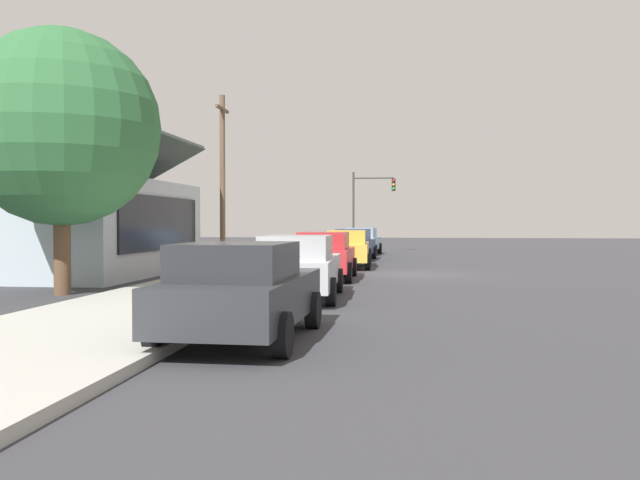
{
  "coord_description": "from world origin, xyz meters",
  "views": [
    {
      "loc": [
        -24.9,
        0.12,
        1.9
      ],
      "look_at": [
        -0.07,
        3.36,
        1.25
      ],
      "focal_mm": 37.64,
      "sensor_mm": 36.0,
      "label": 1
    }
  ],
  "objects_px": {
    "car_mustard": "(347,248)",
    "car_charcoal": "(242,291)",
    "car_silver": "(298,266)",
    "utility_pole_wooden": "(222,177)",
    "car_navy": "(354,244)",
    "fire_hydrant_red": "(288,263)",
    "car_skyblue": "(362,241)",
    "car_cherry": "(325,255)",
    "shade_tree": "(61,128)",
    "traffic_light_main": "(370,198)"
  },
  "relations": [
    {
      "from": "car_navy",
      "to": "car_skyblue",
      "type": "distance_m",
      "value": 5.89
    },
    {
      "from": "car_charcoal",
      "to": "car_cherry",
      "type": "xyz_separation_m",
      "value": [
        11.71,
        0.1,
        -0.0
      ]
    },
    {
      "from": "car_charcoal",
      "to": "shade_tree",
      "type": "distance_m",
      "value": 9.55
    },
    {
      "from": "traffic_light_main",
      "to": "fire_hydrant_red",
      "type": "height_order",
      "value": "traffic_light_main"
    },
    {
      "from": "car_silver",
      "to": "utility_pole_wooden",
      "type": "relative_size",
      "value": 0.65
    },
    {
      "from": "car_charcoal",
      "to": "utility_pole_wooden",
      "type": "distance_m",
      "value": 19.33
    },
    {
      "from": "car_navy",
      "to": "car_charcoal",
      "type": "bearing_deg",
      "value": -177.81
    },
    {
      "from": "car_navy",
      "to": "shade_tree",
      "type": "height_order",
      "value": "shade_tree"
    },
    {
      "from": "car_cherry",
      "to": "car_navy",
      "type": "relative_size",
      "value": 0.95
    },
    {
      "from": "traffic_light_main",
      "to": "utility_pole_wooden",
      "type": "height_order",
      "value": "utility_pole_wooden"
    },
    {
      "from": "shade_tree",
      "to": "traffic_light_main",
      "type": "relative_size",
      "value": 1.34
    },
    {
      "from": "car_skyblue",
      "to": "car_navy",
      "type": "bearing_deg",
      "value": -176.51
    },
    {
      "from": "car_cherry",
      "to": "shade_tree",
      "type": "bearing_deg",
      "value": 130.33
    },
    {
      "from": "car_mustard",
      "to": "car_cherry",
      "type": "bearing_deg",
      "value": 175.22
    },
    {
      "from": "car_skyblue",
      "to": "shade_tree",
      "type": "distance_m",
      "value": 24.1
    },
    {
      "from": "car_charcoal",
      "to": "utility_pole_wooden",
      "type": "bearing_deg",
      "value": 17.74
    },
    {
      "from": "car_charcoal",
      "to": "utility_pole_wooden",
      "type": "height_order",
      "value": "utility_pole_wooden"
    },
    {
      "from": "car_cherry",
      "to": "car_navy",
      "type": "height_order",
      "value": "same"
    },
    {
      "from": "car_silver",
      "to": "car_cherry",
      "type": "bearing_deg",
      "value": -2.02
    },
    {
      "from": "car_cherry",
      "to": "car_skyblue",
      "type": "relative_size",
      "value": 1.0
    },
    {
      "from": "shade_tree",
      "to": "utility_pole_wooden",
      "type": "bearing_deg",
      "value": -4.42
    },
    {
      "from": "car_skyblue",
      "to": "traffic_light_main",
      "type": "distance_m",
      "value": 4.79
    },
    {
      "from": "car_skyblue",
      "to": "fire_hydrant_red",
      "type": "xyz_separation_m",
      "value": [
        -16.88,
        1.42,
        -0.32
      ]
    },
    {
      "from": "traffic_light_main",
      "to": "utility_pole_wooden",
      "type": "xyz_separation_m",
      "value": [
        -14.8,
        5.66,
        0.44
      ]
    },
    {
      "from": "car_cherry",
      "to": "car_navy",
      "type": "distance_m",
      "value": 11.52
    },
    {
      "from": "car_mustard",
      "to": "car_charcoal",
      "type": "bearing_deg",
      "value": 177.07
    },
    {
      "from": "car_silver",
      "to": "shade_tree",
      "type": "height_order",
      "value": "shade_tree"
    },
    {
      "from": "car_silver",
      "to": "car_cherry",
      "type": "height_order",
      "value": "same"
    },
    {
      "from": "car_charcoal",
      "to": "traffic_light_main",
      "type": "relative_size",
      "value": 0.85
    },
    {
      "from": "car_cherry",
      "to": "utility_pole_wooden",
      "type": "height_order",
      "value": "utility_pole_wooden"
    },
    {
      "from": "car_charcoal",
      "to": "car_silver",
      "type": "distance_m",
      "value": 5.97
    },
    {
      "from": "car_navy",
      "to": "utility_pole_wooden",
      "type": "distance_m",
      "value": 7.97
    },
    {
      "from": "car_charcoal",
      "to": "car_navy",
      "type": "bearing_deg",
      "value": 1.2
    },
    {
      "from": "car_silver",
      "to": "car_skyblue",
      "type": "height_order",
      "value": "same"
    },
    {
      "from": "utility_pole_wooden",
      "to": "fire_hydrant_red",
      "type": "bearing_deg",
      "value": -146.54
    },
    {
      "from": "car_skyblue",
      "to": "traffic_light_main",
      "type": "relative_size",
      "value": 0.86
    },
    {
      "from": "car_charcoal",
      "to": "car_navy",
      "type": "relative_size",
      "value": 0.94
    },
    {
      "from": "car_navy",
      "to": "traffic_light_main",
      "type": "relative_size",
      "value": 0.9
    },
    {
      "from": "car_skyblue",
      "to": "fire_hydrant_red",
      "type": "height_order",
      "value": "car_skyblue"
    },
    {
      "from": "car_mustard",
      "to": "traffic_light_main",
      "type": "distance_m",
      "value": 15.65
    },
    {
      "from": "car_charcoal",
      "to": "fire_hydrant_red",
      "type": "height_order",
      "value": "car_charcoal"
    },
    {
      "from": "car_cherry",
      "to": "car_skyblue",
      "type": "height_order",
      "value": "same"
    },
    {
      "from": "car_silver",
      "to": "car_navy",
      "type": "bearing_deg",
      "value": -2.63
    },
    {
      "from": "car_silver",
      "to": "car_mustard",
      "type": "bearing_deg",
      "value": -3.44
    },
    {
      "from": "car_skyblue",
      "to": "shade_tree",
      "type": "height_order",
      "value": "shade_tree"
    },
    {
      "from": "car_navy",
      "to": "fire_hydrant_red",
      "type": "bearing_deg",
      "value": 174.75
    },
    {
      "from": "utility_pole_wooden",
      "to": "car_navy",
      "type": "bearing_deg",
      "value": -47.67
    },
    {
      "from": "car_navy",
      "to": "fire_hydrant_red",
      "type": "relative_size",
      "value": 6.58
    },
    {
      "from": "car_silver",
      "to": "car_mustard",
      "type": "distance_m",
      "value": 11.69
    },
    {
      "from": "car_charcoal",
      "to": "fire_hydrant_red",
      "type": "xyz_separation_m",
      "value": [
        12.23,
        1.45,
        -0.32
      ]
    }
  ]
}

